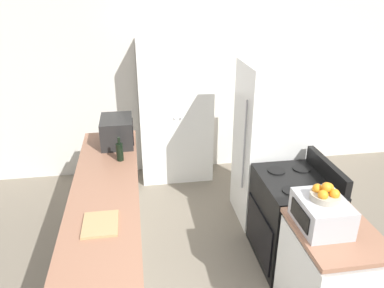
% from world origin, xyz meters
% --- Properties ---
extents(wall_back, '(7.00, 0.06, 2.60)m').
position_xyz_m(wall_back, '(0.00, 3.42, 1.30)').
color(wall_back, silver).
rests_on(wall_back, ground_plane).
extents(counter_left, '(0.60, 2.62, 0.90)m').
position_xyz_m(counter_left, '(-0.87, 1.41, 0.43)').
color(counter_left, silver).
rests_on(counter_left, ground_plane).
extents(counter_right, '(0.60, 0.73, 0.90)m').
position_xyz_m(counter_right, '(0.87, 0.46, 0.43)').
color(counter_right, silver).
rests_on(counter_right, ground_plane).
extents(pantry_cabinet, '(0.96, 0.49, 1.92)m').
position_xyz_m(pantry_cabinet, '(-0.02, 3.14, 0.96)').
color(pantry_cabinet, white).
rests_on(pantry_cabinet, ground_plane).
extents(stove, '(0.66, 0.79, 1.06)m').
position_xyz_m(stove, '(0.89, 1.24, 0.46)').
color(stove, black).
rests_on(stove, ground_plane).
extents(refrigerator, '(0.72, 0.68, 1.82)m').
position_xyz_m(refrigerator, '(0.92, 2.02, 0.91)').
color(refrigerator, white).
rests_on(refrigerator, ground_plane).
extents(microwave, '(0.35, 0.47, 0.31)m').
position_xyz_m(microwave, '(-0.77, 2.35, 1.05)').
color(microwave, black).
rests_on(microwave, counter_left).
extents(wine_bottle, '(0.07, 0.07, 0.26)m').
position_xyz_m(wine_bottle, '(-0.74, 1.92, 1.00)').
color(wine_bottle, black).
rests_on(wine_bottle, counter_left).
extents(toaster_oven, '(0.34, 0.43, 0.23)m').
position_xyz_m(toaster_oven, '(0.77, 0.54, 1.01)').
color(toaster_oven, '#B2B2B7').
rests_on(toaster_oven, counter_right).
extents(fruit_bowl, '(0.22, 0.22, 0.14)m').
position_xyz_m(fruit_bowl, '(0.78, 0.56, 1.17)').
color(fruit_bowl, '#B2A893').
rests_on(fruit_bowl, toaster_oven).
extents(cutting_board, '(0.27, 0.32, 0.02)m').
position_xyz_m(cutting_board, '(-0.87, 0.81, 0.91)').
color(cutting_board, tan).
rests_on(cutting_board, counter_left).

